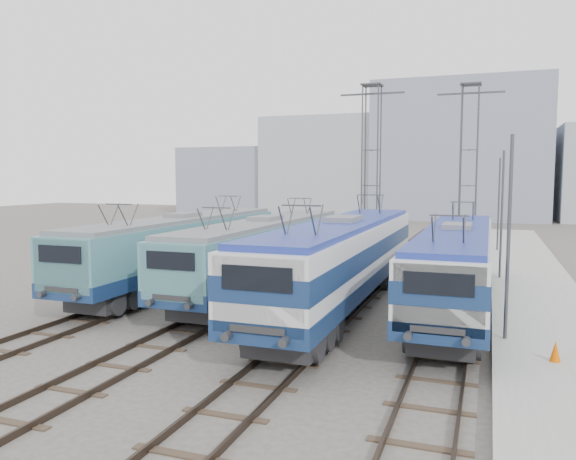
{
  "coord_description": "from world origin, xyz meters",
  "views": [
    {
      "loc": [
        7.98,
        -17.51,
        5.64
      ],
      "look_at": [
        -0.85,
        7.0,
        3.16
      ],
      "focal_mm": 35.0,
      "sensor_mm": 36.0,
      "label": 1
    }
  ],
  "objects_px": {
    "catenary_tower_west": "(371,162)",
    "safety_cone": "(555,351)",
    "locomotive_far_left": "(182,244)",
    "mast_rear": "(499,206)",
    "catenary_tower_east": "(469,162)",
    "locomotive_center_right": "(342,255)",
    "locomotive_center_left": "(264,249)",
    "mast_front": "(508,243)",
    "locomotive_far_right": "(456,260)",
    "mast_mid": "(502,217)"
  },
  "relations": [
    {
      "from": "locomotive_center_right",
      "to": "mast_rear",
      "type": "relative_size",
      "value": 2.65
    },
    {
      "from": "locomotive_center_right",
      "to": "safety_cone",
      "type": "distance_m",
      "value": 9.34
    },
    {
      "from": "catenary_tower_east",
      "to": "locomotive_far_left",
      "type": "bearing_deg",
      "value": -128.52
    },
    {
      "from": "locomotive_center_left",
      "to": "safety_cone",
      "type": "relative_size",
      "value": 28.24
    },
    {
      "from": "locomotive_far_right",
      "to": "catenary_tower_west",
      "type": "xyz_separation_m",
      "value": [
        -6.75,
        15.65,
        4.44
      ]
    },
    {
      "from": "locomotive_far_right",
      "to": "mast_mid",
      "type": "distance_m",
      "value": 7.97
    },
    {
      "from": "locomotive_far_right",
      "to": "mast_rear",
      "type": "height_order",
      "value": "mast_rear"
    },
    {
      "from": "locomotive_far_left",
      "to": "locomotive_center_left",
      "type": "relative_size",
      "value": 1.02
    },
    {
      "from": "safety_cone",
      "to": "locomotive_far_left",
      "type": "bearing_deg",
      "value": 156.18
    },
    {
      "from": "locomotive_far_left",
      "to": "mast_rear",
      "type": "bearing_deg",
      "value": 50.54
    },
    {
      "from": "locomotive_center_right",
      "to": "catenary_tower_east",
      "type": "distance_m",
      "value": 19.88
    },
    {
      "from": "locomotive_far_left",
      "to": "catenary_tower_east",
      "type": "height_order",
      "value": "catenary_tower_east"
    },
    {
      "from": "locomotive_center_right",
      "to": "mast_front",
      "type": "height_order",
      "value": "mast_front"
    },
    {
      "from": "catenary_tower_east",
      "to": "locomotive_center_left",
      "type": "bearing_deg",
      "value": -117.87
    },
    {
      "from": "locomotive_far_left",
      "to": "locomotive_center_right",
      "type": "height_order",
      "value": "locomotive_center_right"
    },
    {
      "from": "locomotive_center_right",
      "to": "safety_cone",
      "type": "bearing_deg",
      "value": -33.41
    },
    {
      "from": "locomotive_far_left",
      "to": "catenary_tower_west",
      "type": "xyz_separation_m",
      "value": [
        6.75,
        14.64,
        4.45
      ]
    },
    {
      "from": "mast_front",
      "to": "mast_rear",
      "type": "distance_m",
      "value": 24.0
    },
    {
      "from": "locomotive_center_left",
      "to": "mast_mid",
      "type": "distance_m",
      "value": 12.74
    },
    {
      "from": "mast_front",
      "to": "locomotive_center_right",
      "type": "bearing_deg",
      "value": 154.32
    },
    {
      "from": "locomotive_far_left",
      "to": "catenary_tower_east",
      "type": "relative_size",
      "value": 1.47
    },
    {
      "from": "mast_mid",
      "to": "safety_cone",
      "type": "height_order",
      "value": "mast_mid"
    },
    {
      "from": "catenary_tower_west",
      "to": "mast_rear",
      "type": "height_order",
      "value": "catenary_tower_west"
    },
    {
      "from": "mast_rear",
      "to": "mast_front",
      "type": "bearing_deg",
      "value": -90.0
    },
    {
      "from": "mast_mid",
      "to": "locomotive_center_right",
      "type": "bearing_deg",
      "value": -125.37
    },
    {
      "from": "catenary_tower_east",
      "to": "mast_mid",
      "type": "relative_size",
      "value": 1.71
    },
    {
      "from": "locomotive_far_right",
      "to": "mast_front",
      "type": "bearing_deg",
      "value": -66.97
    },
    {
      "from": "catenary_tower_east",
      "to": "mast_front",
      "type": "distance_m",
      "value": 22.32
    },
    {
      "from": "catenary_tower_west",
      "to": "mast_rear",
      "type": "distance_m",
      "value": 9.99
    },
    {
      "from": "locomotive_center_left",
      "to": "mast_mid",
      "type": "bearing_deg",
      "value": 31.11
    },
    {
      "from": "locomotive_center_left",
      "to": "catenary_tower_west",
      "type": "bearing_deg",
      "value": 81.21
    },
    {
      "from": "locomotive_center_left",
      "to": "mast_front",
      "type": "distance_m",
      "value": 12.22
    },
    {
      "from": "locomotive_center_left",
      "to": "safety_cone",
      "type": "height_order",
      "value": "locomotive_center_left"
    },
    {
      "from": "catenary_tower_west",
      "to": "safety_cone",
      "type": "relative_size",
      "value": 19.6
    },
    {
      "from": "mast_mid",
      "to": "safety_cone",
      "type": "distance_m",
      "value": 14.36
    },
    {
      "from": "locomotive_center_left",
      "to": "mast_mid",
      "type": "height_order",
      "value": "mast_mid"
    },
    {
      "from": "catenary_tower_west",
      "to": "mast_mid",
      "type": "bearing_deg",
      "value": -42.93
    },
    {
      "from": "locomotive_far_left",
      "to": "safety_cone",
      "type": "xyz_separation_m",
      "value": [
        16.66,
        -7.35,
        -1.59
      ]
    },
    {
      "from": "locomotive_center_right",
      "to": "locomotive_center_left",
      "type": "bearing_deg",
      "value": 151.94
    },
    {
      "from": "catenary_tower_east",
      "to": "safety_cone",
      "type": "xyz_separation_m",
      "value": [
        3.41,
        -24.0,
        -6.04
      ]
    },
    {
      "from": "locomotive_far_left",
      "to": "safety_cone",
      "type": "distance_m",
      "value": 18.28
    },
    {
      "from": "locomotive_far_left",
      "to": "mast_front",
      "type": "relative_size",
      "value": 2.51
    },
    {
      "from": "locomotive_far_left",
      "to": "locomotive_far_right",
      "type": "bearing_deg",
      "value": -4.25
    },
    {
      "from": "locomotive_far_left",
      "to": "safety_cone",
      "type": "relative_size",
      "value": 28.74
    },
    {
      "from": "locomotive_center_right",
      "to": "locomotive_far_left",
      "type": "bearing_deg",
      "value": 165.66
    },
    {
      "from": "mast_front",
      "to": "locomotive_center_left",
      "type": "bearing_deg",
      "value": 153.32
    },
    {
      "from": "catenary_tower_east",
      "to": "mast_rear",
      "type": "bearing_deg",
      "value": 43.6
    },
    {
      "from": "locomotive_center_left",
      "to": "catenary_tower_west",
      "type": "xyz_separation_m",
      "value": [
        2.25,
        14.55,
        4.48
      ]
    },
    {
      "from": "catenary_tower_west",
      "to": "catenary_tower_east",
      "type": "bearing_deg",
      "value": 17.1
    },
    {
      "from": "catenary_tower_east",
      "to": "mast_mid",
      "type": "bearing_deg",
      "value": -78.14
    }
  ]
}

